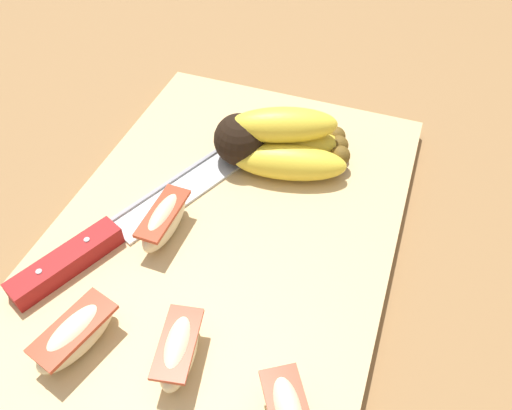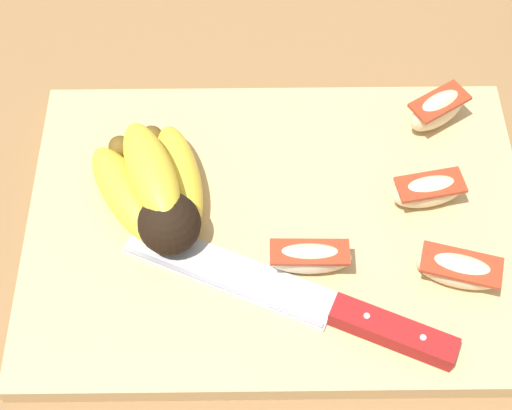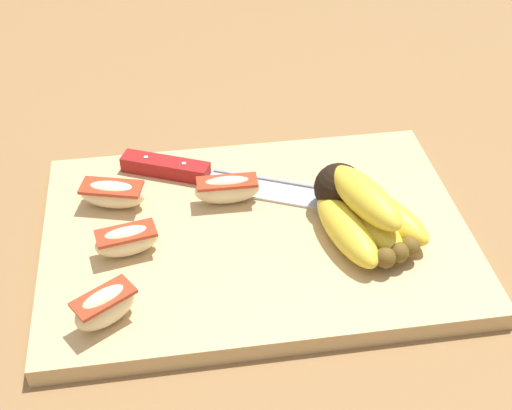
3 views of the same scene
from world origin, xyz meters
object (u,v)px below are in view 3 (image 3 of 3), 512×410
chefs_knife (207,176)px  apple_wedge_extra (227,189)px  banana_bunch (361,211)px  apple_wedge_middle (105,307)px  apple_wedge_near (112,194)px  apple_wedge_far (127,241)px

chefs_knife → apple_wedge_extra: size_ratio=3.85×
banana_bunch → apple_wedge_middle: bearing=-161.0°
apple_wedge_near → apple_wedge_middle: size_ratio=1.18×
chefs_knife → apple_wedge_near: bearing=-163.7°
apple_wedge_extra → chefs_knife: bearing=113.7°
apple_wedge_far → apple_wedge_near: bearing=100.9°
banana_bunch → chefs_knife: size_ratio=0.51×
chefs_knife → apple_wedge_far: (-0.09, -0.11, 0.01)m
banana_bunch → apple_wedge_far: banana_bunch is taller
banana_bunch → apple_wedge_near: size_ratio=1.86×
apple_wedge_middle → apple_wedge_extra: (0.12, 0.15, -0.00)m
banana_bunch → apple_wedge_extra: bearing=153.3°
banana_bunch → chefs_knife: (-0.15, 0.11, -0.02)m
chefs_knife → apple_wedge_far: size_ratio=4.06×
chefs_knife → apple_wedge_middle: size_ratio=4.26×
apple_wedge_far → apple_wedge_extra: 0.12m
banana_bunch → apple_wedge_middle: banana_bunch is taller
apple_wedge_near → chefs_knife: bearing=16.3°
chefs_knife → apple_wedge_middle: 0.22m
banana_bunch → apple_wedge_near: 0.26m
apple_wedge_middle → apple_wedge_far: 0.09m
apple_wedge_far → apple_wedge_extra: bearing=31.4°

